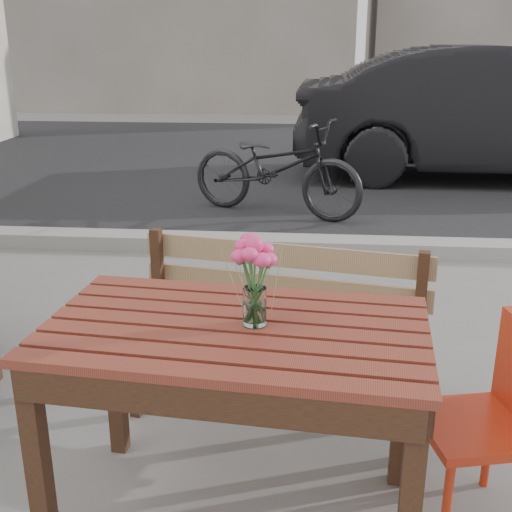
{
  "coord_description": "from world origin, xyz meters",
  "views": [
    {
      "loc": [
        0.13,
        -1.93,
        1.65
      ],
      "look_at": [
        -0.04,
        0.01,
        0.98
      ],
      "focal_mm": 45.0,
      "sensor_mm": 36.0,
      "label": 1
    }
  ],
  "objects_px": {
    "red_chair": "(496,412)",
    "bicycle": "(276,167)",
    "main_table": "(235,360)",
    "main_vase": "(255,270)",
    "parked_car": "(494,114)"
  },
  "relations": [
    {
      "from": "red_chair",
      "to": "bicycle",
      "type": "height_order",
      "value": "bicycle"
    },
    {
      "from": "red_chair",
      "to": "main_vase",
      "type": "bearing_deg",
      "value": -96.69
    },
    {
      "from": "main_table",
      "to": "main_vase",
      "type": "distance_m",
      "value": 0.32
    },
    {
      "from": "main_table",
      "to": "bicycle",
      "type": "relative_size",
      "value": 0.74
    },
    {
      "from": "main_vase",
      "to": "red_chair",
      "type": "bearing_deg",
      "value": 6.02
    },
    {
      "from": "parked_car",
      "to": "bicycle",
      "type": "distance_m",
      "value": 3.17
    },
    {
      "from": "red_chair",
      "to": "bicycle",
      "type": "distance_m",
      "value": 4.22
    },
    {
      "from": "main_table",
      "to": "red_chair",
      "type": "bearing_deg",
      "value": 11.84
    },
    {
      "from": "main_table",
      "to": "main_vase",
      "type": "relative_size",
      "value": 4.36
    },
    {
      "from": "main_table",
      "to": "parked_car",
      "type": "bearing_deg",
      "value": 74.14
    },
    {
      "from": "main_vase",
      "to": "parked_car",
      "type": "xyz_separation_m",
      "value": [
        2.33,
        6.11,
        -0.18
      ]
    },
    {
      "from": "red_chair",
      "to": "parked_car",
      "type": "relative_size",
      "value": 0.16
    },
    {
      "from": "red_chair",
      "to": "main_vase",
      "type": "relative_size",
      "value": 2.47
    },
    {
      "from": "red_chair",
      "to": "main_vase",
      "type": "height_order",
      "value": "main_vase"
    },
    {
      "from": "red_chair",
      "to": "main_vase",
      "type": "distance_m",
      "value": 0.98
    }
  ]
}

